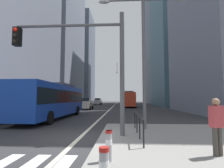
{
  "coord_description": "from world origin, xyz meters",
  "views": [
    {
      "loc": [
        2.03,
        -8.34,
        1.9
      ],
      "look_at": [
        0.3,
        23.12,
        4.47
      ],
      "focal_mm": 28.22,
      "sensor_mm": 36.0,
      "label": 1
    }
  ],
  "objects_px": {
    "car_oncoming_far": "(86,104)",
    "bollard_left": "(109,144)",
    "city_bus_blue_oncoming": "(55,99)",
    "pedestrian_waiting": "(217,123)",
    "car_receding_near": "(129,101)",
    "street_lamp_post": "(144,42)",
    "car_oncoming_mid": "(98,101)",
    "traffic_signal_gantry": "(85,54)",
    "city_bus_red_receding": "(129,99)",
    "bollard_front": "(104,168)",
    "car_receding_far": "(126,101)"
  },
  "relations": [
    {
      "from": "pedestrian_waiting",
      "to": "car_receding_near",
      "type": "bearing_deg",
      "value": 90.74
    },
    {
      "from": "bollard_front",
      "to": "pedestrian_waiting",
      "type": "height_order",
      "value": "pedestrian_waiting"
    },
    {
      "from": "bollard_front",
      "to": "car_oncoming_far",
      "type": "bearing_deg",
      "value": 102.31
    },
    {
      "from": "city_bus_red_receding",
      "to": "pedestrian_waiting",
      "type": "xyz_separation_m",
      "value": [
        1.33,
        -33.44,
        -0.71
      ]
    },
    {
      "from": "traffic_signal_gantry",
      "to": "street_lamp_post",
      "type": "relative_size",
      "value": 0.75
    },
    {
      "from": "car_receding_near",
      "to": "traffic_signal_gantry",
      "type": "xyz_separation_m",
      "value": [
        -4.12,
        -45.43,
        3.09
      ]
    },
    {
      "from": "car_oncoming_mid",
      "to": "traffic_signal_gantry",
      "type": "height_order",
      "value": "traffic_signal_gantry"
    },
    {
      "from": "street_lamp_post",
      "to": "pedestrian_waiting",
      "type": "distance_m",
      "value": 6.53
    },
    {
      "from": "car_receding_far",
      "to": "street_lamp_post",
      "type": "relative_size",
      "value": 0.56
    },
    {
      "from": "car_receding_near",
      "to": "car_oncoming_far",
      "type": "distance_m",
      "value": 25.76
    },
    {
      "from": "car_receding_near",
      "to": "bollard_front",
      "type": "height_order",
      "value": "car_receding_near"
    },
    {
      "from": "car_oncoming_mid",
      "to": "traffic_signal_gantry",
      "type": "distance_m",
      "value": 44.65
    },
    {
      "from": "city_bus_red_receding",
      "to": "traffic_signal_gantry",
      "type": "xyz_separation_m",
      "value": [
        -3.42,
        -30.69,
        2.25
      ]
    },
    {
      "from": "bollard_left",
      "to": "car_receding_near",
      "type": "bearing_deg",
      "value": 86.86
    },
    {
      "from": "car_receding_far",
      "to": "pedestrian_waiting",
      "type": "relative_size",
      "value": 2.56
    },
    {
      "from": "city_bus_blue_oncoming",
      "to": "car_oncoming_far",
      "type": "bearing_deg",
      "value": 88.46
    },
    {
      "from": "city_bus_blue_oncoming",
      "to": "bollard_left",
      "type": "xyz_separation_m",
      "value": [
        6.02,
        -11.44,
        -1.21
      ]
    },
    {
      "from": "city_bus_red_receding",
      "to": "car_receding_far",
      "type": "height_order",
      "value": "city_bus_red_receding"
    },
    {
      "from": "car_oncoming_far",
      "to": "bollard_front",
      "type": "relative_size",
      "value": 4.99
    },
    {
      "from": "street_lamp_post",
      "to": "bollard_front",
      "type": "distance_m",
      "value": 8.68
    },
    {
      "from": "car_oncoming_mid",
      "to": "car_oncoming_far",
      "type": "xyz_separation_m",
      "value": [
        1.11,
        -23.16,
        -0.0
      ]
    },
    {
      "from": "bollard_front",
      "to": "traffic_signal_gantry",
      "type": "bearing_deg",
      "value": 106.26
    },
    {
      "from": "car_oncoming_far",
      "to": "bollard_left",
      "type": "height_order",
      "value": "car_oncoming_far"
    },
    {
      "from": "city_bus_blue_oncoming",
      "to": "car_receding_far",
      "type": "bearing_deg",
      "value": 80.2
    },
    {
      "from": "city_bus_blue_oncoming",
      "to": "street_lamp_post",
      "type": "height_order",
      "value": "street_lamp_post"
    },
    {
      "from": "city_bus_red_receding",
      "to": "traffic_signal_gantry",
      "type": "height_order",
      "value": "traffic_signal_gantry"
    },
    {
      "from": "car_oncoming_mid",
      "to": "car_receding_far",
      "type": "height_order",
      "value": "same"
    },
    {
      "from": "city_bus_blue_oncoming",
      "to": "city_bus_red_receding",
      "type": "height_order",
      "value": "same"
    },
    {
      "from": "traffic_signal_gantry",
      "to": "bollard_left",
      "type": "distance_m",
      "value": 5.06
    },
    {
      "from": "car_oncoming_mid",
      "to": "car_receding_near",
      "type": "xyz_separation_m",
      "value": [
        9.46,
        1.21,
        0.0
      ]
    },
    {
      "from": "traffic_signal_gantry",
      "to": "city_bus_red_receding",
      "type": "bearing_deg",
      "value": 83.64
    },
    {
      "from": "city_bus_blue_oncoming",
      "to": "city_bus_red_receding",
      "type": "relative_size",
      "value": 1.06
    },
    {
      "from": "car_oncoming_far",
      "to": "city_bus_red_receding",
      "type": "bearing_deg",
      "value": 51.56
    },
    {
      "from": "car_oncoming_mid",
      "to": "city_bus_red_receding",
      "type": "bearing_deg",
      "value": -57.12
    },
    {
      "from": "car_receding_near",
      "to": "traffic_signal_gantry",
      "type": "bearing_deg",
      "value": -95.19
    },
    {
      "from": "car_oncoming_mid",
      "to": "traffic_signal_gantry",
      "type": "bearing_deg",
      "value": -83.12
    },
    {
      "from": "city_bus_red_receding",
      "to": "street_lamp_post",
      "type": "height_order",
      "value": "street_lamp_post"
    },
    {
      "from": "street_lamp_post",
      "to": "bollard_left",
      "type": "relative_size",
      "value": 9.4
    },
    {
      "from": "car_receding_near",
      "to": "bollard_front",
      "type": "relative_size",
      "value": 5.46
    },
    {
      "from": "car_receding_far",
      "to": "street_lamp_post",
      "type": "xyz_separation_m",
      "value": [
        -0.09,
        -51.28,
        4.29
      ]
    },
    {
      "from": "city_bus_red_receding",
      "to": "city_bus_blue_oncoming",
      "type": "bearing_deg",
      "value": -109.44
    },
    {
      "from": "car_oncoming_far",
      "to": "bollard_front",
      "type": "height_order",
      "value": "car_oncoming_far"
    },
    {
      "from": "city_bus_blue_oncoming",
      "to": "bollard_left",
      "type": "relative_size",
      "value": 14.06
    },
    {
      "from": "car_oncoming_far",
      "to": "traffic_signal_gantry",
      "type": "relative_size",
      "value": 0.7
    },
    {
      "from": "car_oncoming_mid",
      "to": "car_oncoming_far",
      "type": "height_order",
      "value": "same"
    },
    {
      "from": "bollard_front",
      "to": "pedestrian_waiting",
      "type": "bearing_deg",
      "value": 35.65
    },
    {
      "from": "car_receding_near",
      "to": "bollard_left",
      "type": "distance_m",
      "value": 48.9
    },
    {
      "from": "car_receding_near",
      "to": "bollard_left",
      "type": "bearing_deg",
      "value": -93.14
    },
    {
      "from": "traffic_signal_gantry",
      "to": "car_receding_near",
      "type": "bearing_deg",
      "value": 84.81
    },
    {
      "from": "car_oncoming_far",
      "to": "street_lamp_post",
      "type": "xyz_separation_m",
      "value": [
        7.38,
        -19.03,
        4.29
      ]
    }
  ]
}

